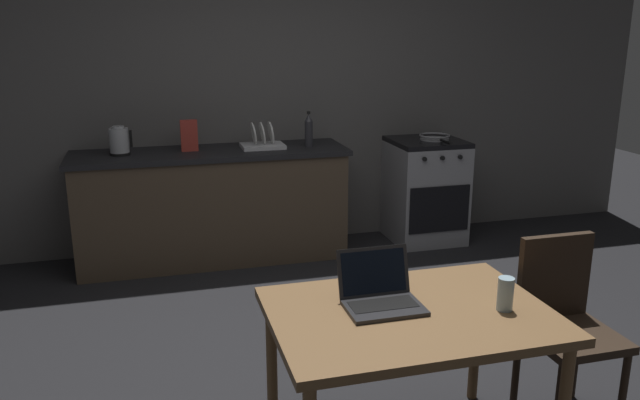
# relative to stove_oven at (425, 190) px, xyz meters

# --- Properties ---
(ground_plane) EXTENTS (12.00, 12.00, 0.00)m
(ground_plane) POSITION_rel_stove_oven_xyz_m (-1.29, -2.01, -0.45)
(ground_plane) COLOR black
(back_wall) EXTENTS (6.40, 0.10, 2.81)m
(back_wall) POSITION_rel_stove_oven_xyz_m (-0.99, 0.35, 0.96)
(back_wall) COLOR #5A5856
(back_wall) RESTS_ON ground_plane
(kitchen_counter) EXTENTS (2.16, 0.64, 0.90)m
(kitchen_counter) POSITION_rel_stove_oven_xyz_m (-1.86, 0.00, 0.00)
(kitchen_counter) COLOR #4C3D2D
(kitchen_counter) RESTS_ON ground_plane
(stove_oven) EXTENTS (0.60, 0.62, 0.90)m
(stove_oven) POSITION_rel_stove_oven_xyz_m (0.00, 0.00, 0.00)
(stove_oven) COLOR gray
(stove_oven) RESTS_ON ground_plane
(dining_table) EXTENTS (1.16, 0.82, 0.71)m
(dining_table) POSITION_rel_stove_oven_xyz_m (-1.32, -2.75, 0.19)
(dining_table) COLOR brown
(dining_table) RESTS_ON ground_plane
(chair) EXTENTS (0.40, 0.40, 0.89)m
(chair) POSITION_rel_stove_oven_xyz_m (-0.47, -2.62, 0.06)
(chair) COLOR #2D2116
(chair) RESTS_ON ground_plane
(laptop) EXTENTS (0.32, 0.28, 0.22)m
(laptop) POSITION_rel_stove_oven_xyz_m (-1.42, -2.66, 0.31)
(laptop) COLOR #232326
(laptop) RESTS_ON dining_table
(electric_kettle) EXTENTS (0.17, 0.15, 0.22)m
(electric_kettle) POSITION_rel_stove_oven_xyz_m (-2.53, 0.00, 0.56)
(electric_kettle) COLOR black
(electric_kettle) RESTS_ON kitchen_counter
(bottle) EXTENTS (0.07, 0.07, 0.29)m
(bottle) POSITION_rel_stove_oven_xyz_m (-1.07, -0.05, 0.59)
(bottle) COLOR #2D2D33
(bottle) RESTS_ON kitchen_counter
(frying_pan) EXTENTS (0.26, 0.44, 0.05)m
(frying_pan) POSITION_rel_stove_oven_xyz_m (0.06, -0.03, 0.48)
(frying_pan) COLOR gray
(frying_pan) RESTS_ON stove_oven
(drinking_glass) EXTENTS (0.07, 0.07, 0.14)m
(drinking_glass) POSITION_rel_stove_oven_xyz_m (-0.94, -2.84, 0.33)
(drinking_glass) COLOR #99B7C6
(drinking_glass) RESTS_ON dining_table
(cereal_box) EXTENTS (0.13, 0.05, 0.24)m
(cereal_box) POSITION_rel_stove_oven_xyz_m (-2.01, 0.02, 0.57)
(cereal_box) COLOR #B2382D
(cereal_box) RESTS_ON kitchen_counter
(dish_rack) EXTENTS (0.34, 0.26, 0.21)m
(dish_rack) POSITION_rel_stove_oven_xyz_m (-1.44, 0.00, 0.50)
(dish_rack) COLOR silver
(dish_rack) RESTS_ON kitchen_counter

